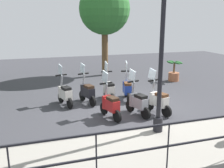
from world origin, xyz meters
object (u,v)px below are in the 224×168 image
at_px(potted_palm, 174,73).
at_px(scooter_far_0, 127,88).
at_px(scooter_far_2, 87,91).
at_px(tree_distant, 105,10).
at_px(scooter_far_3, 65,93).
at_px(scooter_near_0, 158,100).
at_px(lamp_post_near, 161,65).
at_px(scooter_near_1, 138,102).
at_px(scooter_far_1, 109,89).
at_px(scooter_near_2, 110,104).

distance_m(potted_palm, scooter_far_0, 4.21).
xyz_separation_m(potted_palm, scooter_far_2, (-2.28, 5.15, 0.04)).
bearing_deg(tree_distant, scooter_far_3, 148.58).
distance_m(scooter_near_0, scooter_far_3, 3.45).
xyz_separation_m(scooter_near_0, scooter_far_2, (1.79, 2.09, 0.00)).
bearing_deg(scooter_far_0, scooter_far_2, 102.44).
height_order(lamp_post_near, scooter_near_1, lamp_post_near).
distance_m(scooter_near_0, scooter_far_2, 2.75).
bearing_deg(scooter_near_1, scooter_near_0, -109.98).
height_order(scooter_far_1, scooter_far_2, same).
relative_size(scooter_near_2, scooter_far_1, 1.00).
xyz_separation_m(potted_palm, scooter_far_0, (-2.31, 3.52, 0.04)).
xyz_separation_m(lamp_post_near, scooter_far_2, (3.34, 1.28, -1.53)).
xyz_separation_m(tree_distant, scooter_near_1, (-6.55, 0.72, -3.23)).
height_order(potted_palm, scooter_near_2, scooter_near_2).
bearing_deg(scooter_far_0, scooter_near_2, 157.42).
xyz_separation_m(scooter_near_1, scooter_far_3, (1.75, 2.21, 0.00)).
bearing_deg(scooter_far_3, scooter_near_0, -137.74).
relative_size(scooter_near_2, scooter_far_3, 1.00).
relative_size(scooter_near_1, scooter_far_0, 1.00).
distance_m(lamp_post_near, scooter_far_3, 4.25).
xyz_separation_m(tree_distant, potted_palm, (-2.53, -3.07, -3.26)).
distance_m(scooter_near_2, scooter_far_0, 2.07).
height_order(lamp_post_near, scooter_near_2, lamp_post_near).
xyz_separation_m(scooter_far_1, scooter_far_3, (-0.10, 1.75, 0.00)).
distance_m(scooter_far_0, scooter_far_2, 1.63).
bearing_deg(lamp_post_near, scooter_far_0, -6.00).
distance_m(tree_distant, scooter_far_2, 6.15).
xyz_separation_m(lamp_post_near, tree_distant, (8.15, -0.81, 1.70)).
relative_size(scooter_near_1, scooter_far_3, 1.00).
xyz_separation_m(scooter_near_2, scooter_far_1, (1.81, -0.49, 0.00)).
bearing_deg(scooter_near_2, scooter_far_3, 21.85).
bearing_deg(scooter_far_1, scooter_far_3, 92.27).
bearing_deg(lamp_post_near, scooter_near_0, -27.72).
bearing_deg(scooter_far_3, tree_distant, -47.71).
distance_m(scooter_near_2, scooter_far_3, 2.12).
bearing_deg(scooter_near_2, scooter_near_0, -107.43).
relative_size(potted_palm, scooter_far_0, 0.69).
distance_m(potted_palm, scooter_near_0, 5.09).
height_order(potted_palm, scooter_far_3, scooter_far_3).
bearing_deg(scooter_far_3, potted_palm, -85.58).
bearing_deg(scooter_near_2, potted_palm, -64.44).
height_order(scooter_near_2, scooter_far_2, same).
xyz_separation_m(scooter_far_0, scooter_far_3, (0.04, 2.48, 0.00)).
height_order(scooter_far_1, scooter_far_3, same).
bearing_deg(scooter_near_2, scooter_far_0, -50.56).
height_order(scooter_near_0, scooter_far_3, same).
xyz_separation_m(potted_palm, scooter_near_0, (-4.07, 3.06, 0.04)).
bearing_deg(scooter_near_0, scooter_far_3, 40.85).
bearing_deg(scooter_near_2, scooter_far_1, -29.62).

